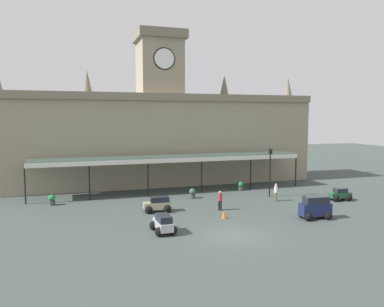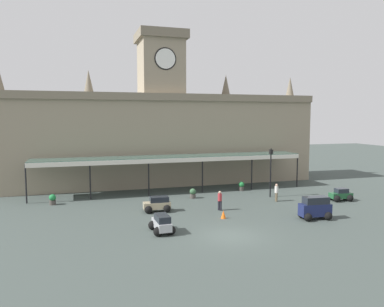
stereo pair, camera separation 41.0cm
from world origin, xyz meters
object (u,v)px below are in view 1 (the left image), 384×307
object	(u,v)px
planter_by_canopy	(192,193)
car_navy_van	(315,209)
car_silver_estate	(163,224)
victorian_lamppost	(270,167)
traffic_cone	(224,214)
car_green_sedan	(340,195)
pedestrian_beside_cars	(276,192)
planter_forecourt_centre	(52,200)
car_beige_estate	(158,205)
pedestrian_near_entrance	(220,200)
planter_near_kerb	(240,186)

from	to	relation	value
planter_by_canopy	car_navy_van	bearing A→B (deg)	-55.40
car_silver_estate	victorian_lamppost	size ratio (longest dim) A/B	0.47
traffic_cone	planter_by_canopy	size ratio (longest dim) A/B	0.67
car_green_sedan	pedestrian_beside_cars	size ratio (longest dim) A/B	1.28
victorian_lamppost	planter_forecourt_centre	bearing A→B (deg)	172.17
car_beige_estate	pedestrian_beside_cars	size ratio (longest dim) A/B	1.37
pedestrian_near_entrance	car_beige_estate	bearing A→B (deg)	167.84
planter_by_canopy	pedestrian_beside_cars	bearing A→B (deg)	-26.86
car_silver_estate	car_green_sedan	world-z (taller)	car_silver_estate
car_beige_estate	pedestrian_beside_cars	world-z (taller)	pedestrian_beside_cars
car_silver_estate	planter_near_kerb	size ratio (longest dim) A/B	2.38
car_silver_estate	traffic_cone	xyz separation A→B (m)	(5.38, 2.09, -0.24)
victorian_lamppost	car_beige_estate	bearing A→B (deg)	-168.56
planter_by_canopy	car_green_sedan	bearing A→B (deg)	-21.59
pedestrian_near_entrance	planter_forecourt_centre	xyz separation A→B (m)	(-13.71, 6.33, -0.42)
planter_by_canopy	planter_forecourt_centre	size ratio (longest dim) A/B	1.00
car_navy_van	car_beige_estate	bearing A→B (deg)	152.50
car_silver_estate	car_beige_estate	xyz separation A→B (m)	(0.87, 5.66, 0.00)
car_silver_estate	victorian_lamppost	bearing A→B (deg)	32.33
car_green_sedan	planter_near_kerb	distance (m)	10.06
car_beige_estate	traffic_cone	size ratio (longest dim) A/B	3.55
pedestrian_beside_cars	planter_forecourt_centre	xyz separation A→B (m)	(-20.03, 4.71, -0.42)
planter_near_kerb	traffic_cone	bearing A→B (deg)	-121.45
car_beige_estate	traffic_cone	bearing A→B (deg)	-38.34
victorian_lamppost	pedestrian_beside_cars	bearing A→B (deg)	-101.75
planter_by_canopy	planter_near_kerb	bearing A→B (deg)	19.07
traffic_cone	planter_by_canopy	xyz separation A→B (m)	(-0.14, 7.68, 0.17)
car_navy_van	car_green_sedan	world-z (taller)	car_navy_van
traffic_cone	planter_forecourt_centre	bearing A→B (deg)	146.09
car_green_sedan	pedestrian_beside_cars	bearing A→B (deg)	165.23
victorian_lamppost	planter_forecourt_centre	world-z (taller)	victorian_lamppost
pedestrian_near_entrance	traffic_cone	world-z (taller)	pedestrian_near_entrance
car_silver_estate	traffic_cone	distance (m)	5.78
car_silver_estate	pedestrian_beside_cars	size ratio (longest dim) A/B	1.37
car_beige_estate	traffic_cone	distance (m)	5.76
victorian_lamppost	traffic_cone	world-z (taller)	victorian_lamppost
car_navy_van	planter_by_canopy	distance (m)	12.10
pedestrian_beside_cars	planter_near_kerb	world-z (taller)	pedestrian_beside_cars
planter_near_kerb	planter_by_canopy	size ratio (longest dim) A/B	1.00
car_navy_van	planter_near_kerb	world-z (taller)	car_navy_van
car_green_sedan	victorian_lamppost	distance (m)	7.02
car_silver_estate	car_navy_van	world-z (taller)	car_navy_van
car_navy_van	victorian_lamppost	bearing A→B (deg)	85.59
pedestrian_near_entrance	planter_by_canopy	size ratio (longest dim) A/B	1.74
car_silver_estate	planter_by_canopy	world-z (taller)	car_silver_estate
planter_near_kerb	planter_forecourt_centre	distance (m)	19.08
car_silver_estate	car_navy_van	size ratio (longest dim) A/B	0.92
car_green_sedan	car_beige_estate	bearing A→B (deg)	176.50
car_silver_estate	planter_forecourt_centre	distance (m)	13.32
car_navy_van	pedestrian_beside_cars	xyz separation A→B (m)	(0.24, 6.35, 0.10)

